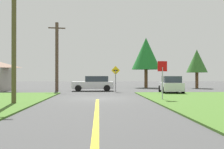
{
  "coord_description": "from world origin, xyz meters",
  "views": [
    {
      "loc": [
        0.09,
        -19.82,
        1.66
      ],
      "look_at": [
        1.19,
        2.86,
        1.76
      ],
      "focal_mm": 43.61,
      "sensor_mm": 36.0,
      "label": 1
    }
  ],
  "objects": [
    {
      "name": "direction_sign",
      "position": [
        1.81,
        7.96,
        1.66
      ],
      "size": [
        0.9,
        0.19,
        2.67
      ],
      "color": "slate",
      "rests_on": "ground"
    },
    {
      "name": "car_on_crossroad",
      "position": [
        6.95,
        5.74,
        0.81
      ],
      "size": [
        2.39,
        4.57,
        1.62
      ],
      "rotation": [
        0.0,
        0.0,
        1.45
      ],
      "color": "silver",
      "rests_on": "ground"
    },
    {
      "name": "lane_stripe_center",
      "position": [
        0.0,
        -8.0,
        0.01
      ],
      "size": [
        0.2,
        14.0,
        0.01
      ],
      "primitive_type": "cube",
      "color": "yellow",
      "rests_on": "ground"
    },
    {
      "name": "pine_tree_center",
      "position": [
        13.07,
        15.58,
        3.58
      ],
      "size": [
        2.77,
        2.77,
        5.14
      ],
      "color": "brown",
      "rests_on": "ground"
    },
    {
      "name": "ground_plane",
      "position": [
        0.0,
        0.0,
        0.0
      ],
      "size": [
        120.0,
        120.0,
        0.0
      ],
      "primitive_type": "plane",
      "color": "#414141"
    },
    {
      "name": "oak_tree_left",
      "position": [
        6.62,
        17.5,
        4.7
      ],
      "size": [
        3.99,
        3.99,
        6.92
      ],
      "color": "brown",
      "rests_on": "ground"
    },
    {
      "name": "utility_pole_near",
      "position": [
        -4.8,
        -3.93,
        4.38
      ],
      "size": [
        1.8,
        0.27,
        8.46
      ],
      "color": "#4E4A27",
      "rests_on": "ground"
    },
    {
      "name": "stop_sign",
      "position": [
        4.34,
        -1.83,
        1.83
      ],
      "size": [
        0.67,
        0.19,
        2.63
      ],
      "rotation": [
        0.0,
        0.0,
        3.38
      ],
      "color": "#9EA0A8",
      "rests_on": "ground"
    },
    {
      "name": "car_approaching_junction",
      "position": [
        -0.47,
        9.71,
        0.81
      ],
      "size": [
        4.47,
        2.21,
        1.62
      ],
      "rotation": [
        0.0,
        0.0,
        3.17
      ],
      "color": "silver",
      "rests_on": "ground"
    },
    {
      "name": "utility_pole_mid",
      "position": [
        -4.39,
        9.43,
        3.76
      ],
      "size": [
        1.8,
        0.41,
        7.35
      ],
      "color": "#4E3B2E",
      "rests_on": "ground"
    }
  ]
}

